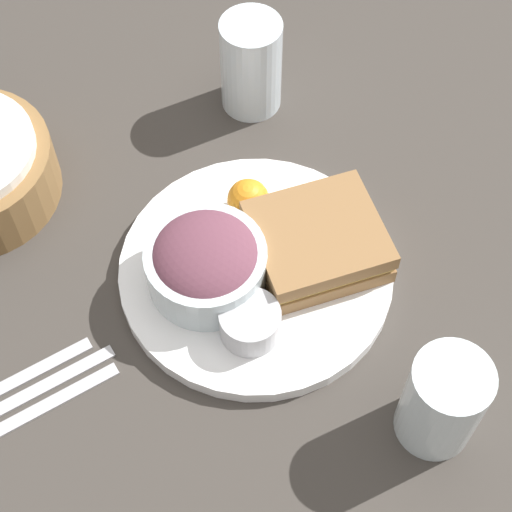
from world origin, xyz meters
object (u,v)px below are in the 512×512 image
object	(u,v)px
drink_glass	(251,65)
spoon	(3,387)
sandwich	(317,242)
fork	(18,420)
knife	(10,403)
water_glass	(443,402)
dressing_cup	(250,322)
plate	(256,271)
salad_bowl	(206,263)

from	to	relation	value
drink_glass	spoon	world-z (taller)	drink_glass
sandwich	spoon	world-z (taller)	sandwich
fork	spoon	world-z (taller)	same
knife	water_glass	size ratio (longest dim) A/B	1.93
water_glass	dressing_cup	bearing A→B (deg)	111.61
sandwich	knife	xyz separation A→B (m)	(-0.31, 0.07, -0.03)
dressing_cup	fork	size ratio (longest dim) A/B	0.29
spoon	water_glass	size ratio (longest dim) A/B	1.65
knife	fork	bearing A→B (deg)	90.00
knife	plate	bearing A→B (deg)	180.00
spoon	plate	bearing A→B (deg)	175.98
salad_bowl	knife	bearing A→B (deg)	174.20
salad_bowl	fork	size ratio (longest dim) A/B	0.59
dressing_cup	knife	size ratio (longest dim) A/B	0.28
sandwich	dressing_cup	distance (m)	0.11
plate	drink_glass	world-z (taller)	drink_glass
drink_glass	sandwich	bearing A→B (deg)	-114.04
salad_bowl	drink_glass	size ratio (longest dim) A/B	1.02
fork	salad_bowl	bearing A→B (deg)	-171.68
salad_bowl	drink_glass	distance (m)	0.24
sandwich	water_glass	xyz separation A→B (m)	(-0.04, -0.19, 0.02)
water_glass	sandwich	bearing A→B (deg)	79.29
salad_bowl	drink_glass	bearing A→B (deg)	39.68
plate	sandwich	world-z (taller)	sandwich
plate	dressing_cup	distance (m)	0.07
dressing_cup	fork	world-z (taller)	dressing_cup
sandwich	drink_glass	size ratio (longest dim) A/B	1.36
sandwich	dressing_cup	xyz separation A→B (m)	(-0.10, -0.02, -0.00)
salad_bowl	water_glass	xyz separation A→B (m)	(0.06, -0.24, 0.01)
knife	spoon	xyz separation A→B (m)	(0.00, 0.02, 0.00)
plate	fork	size ratio (longest dim) A/B	1.37
plate	dressing_cup	bearing A→B (deg)	-135.14
spoon	dressing_cup	bearing A→B (deg)	161.23
drink_glass	spoon	size ratio (longest dim) A/B	0.64
fork	spoon	bearing A→B (deg)	-90.00
spoon	sandwich	bearing A→B (deg)	173.66
plate	salad_bowl	size ratio (longest dim) A/B	2.33
plate	sandwich	size ratio (longest dim) A/B	1.75
plate	drink_glass	xyz separation A→B (m)	(0.14, 0.18, 0.05)
dressing_cup	spoon	distance (m)	0.23
sandwich	knife	size ratio (longest dim) A/B	0.75
drink_glass	fork	world-z (taller)	drink_glass
dressing_cup	drink_glass	distance (m)	0.30
dressing_cup	fork	xyz separation A→B (m)	(-0.21, 0.07, -0.03)
spoon	salad_bowl	bearing A→B (deg)	178.56
dressing_cup	knife	xyz separation A→B (m)	(-0.20, 0.09, -0.03)
drink_glass	water_glass	distance (m)	0.41
plate	dressing_cup	world-z (taller)	dressing_cup
drink_glass	spoon	distance (m)	0.41
drink_glass	knife	world-z (taller)	drink_glass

